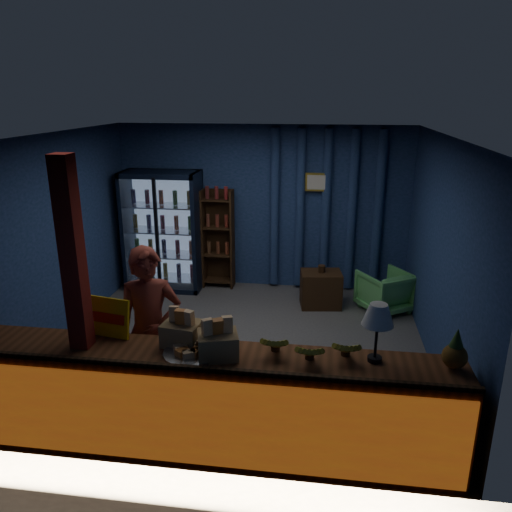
{
  "coord_description": "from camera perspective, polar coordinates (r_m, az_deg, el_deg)",
  "views": [
    {
      "loc": [
        0.98,
        -5.53,
        3.04
      ],
      "look_at": [
        0.23,
        -0.2,
        1.28
      ],
      "focal_mm": 35.0,
      "sensor_mm": 36.0,
      "label": 1
    }
  ],
  "objects": [
    {
      "name": "ground",
      "position": [
        6.39,
        -1.83,
        -10.31
      ],
      "size": [
        4.6,
        4.6,
        0.0
      ],
      "primitive_type": "plane",
      "color": "#515154",
      "rests_on": "ground"
    },
    {
      "name": "curtain_folds",
      "position": [
        7.87,
        7.97,
        5.15
      ],
      "size": [
        1.74,
        0.14,
        2.5
      ],
      "color": "navy",
      "rests_on": "room_walls"
    },
    {
      "name": "beverage_cooler",
      "position": [
        8.15,
        -10.4,
        2.82
      ],
      "size": [
        1.2,
        0.62,
        1.9
      ],
      "color": "black",
      "rests_on": "ground"
    },
    {
      "name": "pineapple",
      "position": [
        4.3,
        21.8,
        -10.23
      ],
      "size": [
        0.2,
        0.2,
        0.34
      ],
      "color": "#955D1B",
      "rests_on": "counter"
    },
    {
      "name": "yellow_sign",
      "position": [
        4.7,
        -16.7,
        -6.7
      ],
      "size": [
        0.46,
        0.17,
        0.36
      ],
      "color": "#E0B00B",
      "rests_on": "counter"
    },
    {
      "name": "bottle_shelf",
      "position": [
        8.09,
        -4.31,
        1.94
      ],
      "size": [
        0.5,
        0.28,
        1.6
      ],
      "color": "#3E2513",
      "rests_on": "ground"
    },
    {
      "name": "snack_box_left",
      "position": [
        4.19,
        -4.38,
        -9.91
      ],
      "size": [
        0.39,
        0.35,
        0.35
      ],
      "color": "olive",
      "rests_on": "counter"
    },
    {
      "name": "support_post",
      "position": [
        4.51,
        -19.59,
        -5.68
      ],
      "size": [
        0.16,
        0.16,
        2.6
      ],
      "primitive_type": "cube",
      "color": "maroon",
      "rests_on": "ground"
    },
    {
      "name": "room_walls",
      "position": [
        5.81,
        -1.99,
        3.43
      ],
      "size": [
        4.6,
        4.6,
        4.6
      ],
      "color": "navy",
      "rests_on": "ground"
    },
    {
      "name": "snack_box_centre",
      "position": [
        4.42,
        -8.47,
        -8.57
      ],
      "size": [
        0.35,
        0.3,
        0.33
      ],
      "color": "olive",
      "rests_on": "counter"
    },
    {
      "name": "counter",
      "position": [
        4.55,
        -6.14,
        -16.33
      ],
      "size": [
        4.4,
        0.57,
        0.99
      ],
      "color": "brown",
      "rests_on": "ground"
    },
    {
      "name": "table_lamp",
      "position": [
        4.11,
        13.77,
        -6.78
      ],
      "size": [
        0.26,
        0.26,
        0.51
      ],
      "color": "black",
      "rests_on": "counter"
    },
    {
      "name": "side_table",
      "position": [
        7.49,
        7.41,
        -3.76
      ],
      "size": [
        0.64,
        0.5,
        0.64
      ],
      "color": "#3E2513",
      "rests_on": "ground"
    },
    {
      "name": "framed_picture",
      "position": [
        7.74,
        6.99,
        8.38
      ],
      "size": [
        0.36,
        0.04,
        0.28
      ],
      "color": "gold",
      "rests_on": "room_walls"
    },
    {
      "name": "green_chair",
      "position": [
        7.51,
        14.5,
        -3.91
      ],
      "size": [
        0.9,
        0.9,
        0.6
      ],
      "primitive_type": "imported",
      "rotation": [
        0.0,
        0.0,
        3.71
      ],
      "color": "#60C166",
      "rests_on": "ground"
    },
    {
      "name": "pastry_tray",
      "position": [
        4.29,
        -7.34,
        -10.77
      ],
      "size": [
        0.48,
        0.48,
        0.08
      ],
      "color": "silver",
      "rests_on": "counter"
    },
    {
      "name": "banana_bunches",
      "position": [
        4.21,
        6.19,
        -10.32
      ],
      "size": [
        0.85,
        0.32,
        0.19
      ],
      "color": "gold",
      "rests_on": "counter"
    },
    {
      "name": "shopkeeper",
      "position": [
        4.99,
        -11.98,
        -8.41
      ],
      "size": [
        0.71,
        0.58,
        1.69
      ],
      "primitive_type": "imported",
      "rotation": [
        0.0,
        0.0,
        0.33
      ],
      "color": "maroon",
      "rests_on": "ground"
    }
  ]
}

